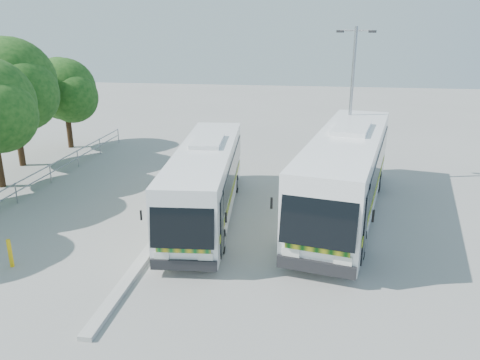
% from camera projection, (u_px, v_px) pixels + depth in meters
% --- Properties ---
extents(ground, '(100.00, 100.00, 0.00)m').
position_uv_depth(ground, '(216.00, 246.00, 17.48)').
color(ground, gray).
rests_on(ground, ground).
extents(kerb_divider, '(0.40, 16.00, 0.15)m').
position_uv_depth(kerb_divider, '(172.00, 220.00, 19.66)').
color(kerb_divider, '#B2B2AD').
rests_on(kerb_divider, ground).
extents(railing, '(0.06, 22.00, 1.00)m').
position_uv_depth(railing, '(28.00, 181.00, 22.41)').
color(railing, gray).
rests_on(railing, ground).
extents(tree_far_d, '(5.62, 5.30, 7.33)m').
position_uv_depth(tree_far_d, '(12.00, 83.00, 26.10)').
color(tree_far_d, '#382314').
rests_on(tree_far_d, ground).
extents(tree_far_e, '(4.54, 4.28, 5.92)m').
position_uv_depth(tree_far_e, '(66.00, 89.00, 30.53)').
color(tree_far_e, '#382314').
rests_on(tree_far_e, ground).
extents(coach_main, '(3.07, 11.03, 3.02)m').
position_uv_depth(coach_main, '(206.00, 179.00, 19.79)').
color(coach_main, white).
rests_on(coach_main, ground).
extents(coach_adjacent, '(4.97, 12.89, 3.51)m').
position_uv_depth(coach_adjacent, '(346.00, 172.00, 19.94)').
color(coach_adjacent, white).
rests_on(coach_adjacent, ground).
extents(lamppost, '(1.86, 0.78, 7.83)m').
position_uv_depth(lamppost, '(351.00, 99.00, 23.62)').
color(lamppost, '#94969C').
rests_on(lamppost, ground).
extents(bollard, '(0.15, 0.15, 1.01)m').
position_uv_depth(bollard, '(10.00, 253.00, 15.84)').
color(bollard, '#E2B00D').
rests_on(bollard, ground).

